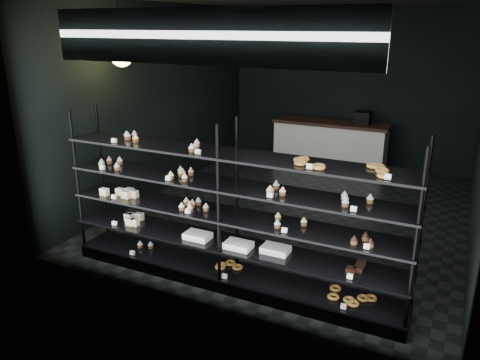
# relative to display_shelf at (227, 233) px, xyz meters

# --- Properties ---
(room) EXTENTS (5.01, 6.01, 3.20)m
(room) POSITION_rel_display_shelf_xyz_m (-0.01, 2.45, 0.97)
(room) COLOR black
(room) RESTS_ON ground
(display_shelf) EXTENTS (4.00, 0.50, 1.91)m
(display_shelf) POSITION_rel_display_shelf_xyz_m (0.00, 0.00, 0.00)
(display_shelf) COLOR black
(display_shelf) RESTS_ON room
(signage) EXTENTS (3.30, 0.05, 0.50)m
(signage) POSITION_rel_display_shelf_xyz_m (-0.01, -0.48, 2.12)
(signage) COLOR #0C1D3E
(signage) RESTS_ON room
(pendant_lamp) EXTENTS (0.29, 0.29, 0.88)m
(pendant_lamp) POSITION_rel_display_shelf_xyz_m (-2.03, 0.89, 1.82)
(pendant_lamp) COLOR black
(pendant_lamp) RESTS_ON room
(service_counter) EXTENTS (2.32, 0.65, 1.23)m
(service_counter) POSITION_rel_display_shelf_xyz_m (-0.18, 4.95, -0.13)
(service_counter) COLOR silver
(service_counter) RESTS_ON room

